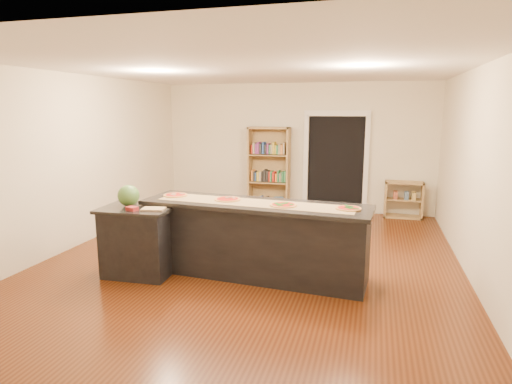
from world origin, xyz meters
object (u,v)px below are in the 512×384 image
(waste_bin, at_px, (278,204))
(low_shelf, at_px, (403,200))
(kitchen_island, at_px, (255,239))
(side_counter, at_px, (139,241))
(bookshelf, at_px, (269,169))
(watermelon, at_px, (129,196))

(waste_bin, bearing_deg, low_shelf, 3.91)
(kitchen_island, relative_size, side_counter, 3.21)
(bookshelf, bearing_deg, waste_bin, -33.96)
(bookshelf, height_order, watermelon, bookshelf)
(kitchen_island, bearing_deg, bookshelf, 105.11)
(low_shelf, bearing_deg, side_counter, -130.64)
(bookshelf, bearing_deg, low_shelf, 0.01)
(watermelon, bearing_deg, kitchen_island, 12.31)
(side_counter, bearing_deg, bookshelf, 77.08)
(kitchen_island, distance_m, low_shelf, 4.43)
(side_counter, height_order, waste_bin, side_counter)
(kitchen_island, distance_m, watermelon, 1.80)
(kitchen_island, xyz_separation_m, bookshelf, (-0.76, 3.87, 0.42))
(bookshelf, relative_size, waste_bin, 5.74)
(waste_bin, height_order, watermelon, watermelon)
(side_counter, bearing_deg, low_shelf, 46.69)
(side_counter, distance_m, low_shelf, 5.63)
(kitchen_island, relative_size, waste_bin, 9.51)
(watermelon, bearing_deg, bookshelf, 77.86)
(kitchen_island, height_order, low_shelf, kitchen_island)
(side_counter, xyz_separation_m, waste_bin, (1.04, 4.09, -0.32))
(waste_bin, distance_m, watermelon, 4.33)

